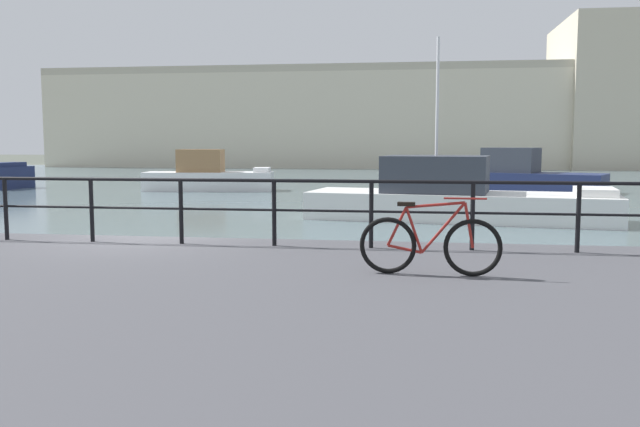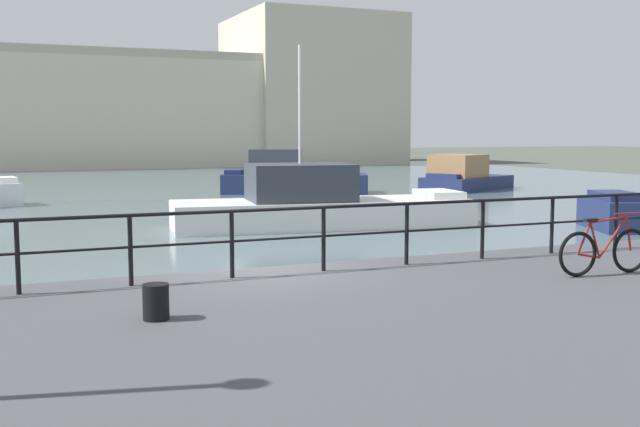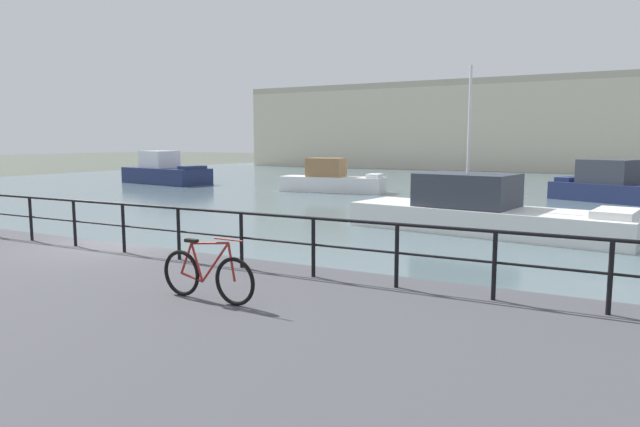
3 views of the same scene
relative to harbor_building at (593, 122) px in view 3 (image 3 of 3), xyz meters
The scene contains 9 objects.
ground_plane 61.00m from the harbor_building, 96.67° to the right, with size 240.00×240.00×0.00m, color #4C5147.
water_basin 31.43m from the harbor_building, 103.17° to the right, with size 80.00×60.00×0.01m, color slate.
harbor_building is the anchor object (origin of this frame).
moored_green_narrowboat 35.71m from the harbor_building, 84.83° to the right, with size 7.84×5.36×2.27m.
moored_blue_motorboat 46.41m from the harbor_building, 127.22° to the right, with size 7.90×4.16×2.51m.
moored_harbor_tender 49.31m from the harbor_building, 91.23° to the right, with size 10.22×4.31×5.96m.
moored_white_yacht 39.72m from the harbor_building, 109.72° to the right, with size 6.93×2.73×2.19m.
quay_railing 61.52m from the harbor_building, 95.69° to the right, with size 21.88×0.07×1.08m.
parked_bicycle 63.34m from the harbor_building, 91.90° to the right, with size 1.77×0.13×0.98m.
Camera 3 is at (10.39, -9.34, 3.30)m, focal length 31.76 mm.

